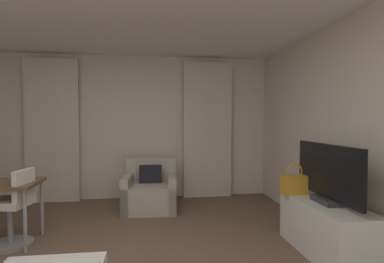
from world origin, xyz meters
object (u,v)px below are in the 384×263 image
object	(u,v)px
desk_chair	(13,212)
tv_flatscreen	(328,175)
handbag_primary	(294,184)
tv_console	(326,229)
armchair	(150,192)

from	to	relation	value
desk_chair	tv_flatscreen	distance (m)	3.51
handbag_primary	desk_chair	bearing A→B (deg)	175.31
tv_flatscreen	handbag_primary	world-z (taller)	tv_flatscreen
tv_console	tv_flatscreen	distance (m)	0.58
tv_console	tv_flatscreen	size ratio (longest dim) A/B	1.06
armchair	desk_chair	distance (m)	2.00
tv_console	handbag_primary	distance (m)	0.60
tv_flatscreen	handbag_primary	distance (m)	0.49
armchair	handbag_primary	size ratio (longest dim) A/B	2.40
desk_chair	tv_flatscreen	size ratio (longest dim) A/B	0.76
armchair	handbag_primary	bearing A→B (deg)	-41.92
desk_chair	tv_flatscreen	xyz separation A→B (m)	(3.41, -0.69, 0.47)
armchair	tv_flatscreen	xyz separation A→B (m)	(1.86, -1.96, 0.59)
tv_flatscreen	desk_chair	bearing A→B (deg)	168.48
desk_chair	tv_flatscreen	bearing A→B (deg)	-11.52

